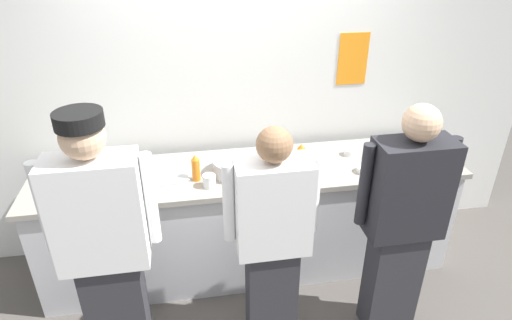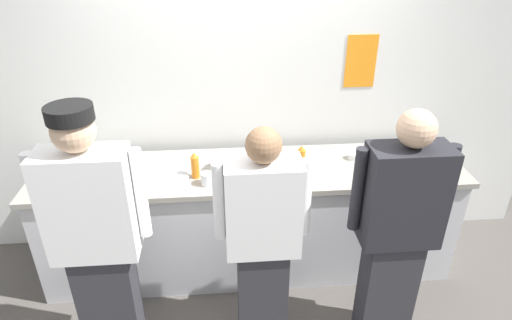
# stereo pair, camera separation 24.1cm
# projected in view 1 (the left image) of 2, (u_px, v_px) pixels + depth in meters

# --- Properties ---
(ground_plane) EXTENTS (9.00, 9.00, 0.00)m
(ground_plane) POSITION_uv_depth(u_px,v_px,m) (258.00, 296.00, 3.36)
(ground_plane) COLOR #514C47
(wall_back) EXTENTS (5.00, 0.11, 2.78)m
(wall_back) POSITION_uv_depth(u_px,v_px,m) (240.00, 87.00, 3.45)
(wall_back) COLOR silver
(wall_back) RESTS_ON ground
(prep_counter) EXTENTS (3.19, 0.71, 0.92)m
(prep_counter) POSITION_uv_depth(u_px,v_px,m) (250.00, 219.00, 3.47)
(prep_counter) COLOR silver
(prep_counter) RESTS_ON ground
(chef_near_left) EXTENTS (0.62, 0.24, 1.74)m
(chef_near_left) POSITION_uv_depth(u_px,v_px,m) (105.00, 246.00, 2.44)
(chef_near_left) COLOR #2D2D33
(chef_near_left) RESTS_ON ground
(chef_center) EXTENTS (0.58, 0.24, 1.57)m
(chef_center) POSITION_uv_depth(u_px,v_px,m) (272.00, 238.00, 2.67)
(chef_center) COLOR #2D2D33
(chef_center) RESTS_ON ground
(chef_far_right) EXTENTS (0.61, 0.24, 1.66)m
(chef_far_right) POSITION_uv_depth(u_px,v_px,m) (402.00, 222.00, 2.73)
(chef_far_right) COLOR #2D2D33
(chef_far_right) RESTS_ON ground
(plate_stack_front) EXTENTS (0.21, 0.21, 0.05)m
(plate_stack_front) POSITION_uv_depth(u_px,v_px,m) (381.00, 157.00, 3.37)
(plate_stack_front) COLOR white
(plate_stack_front) RESTS_ON prep_counter
(plate_stack_rear) EXTENTS (0.20, 0.20, 0.07)m
(plate_stack_rear) POSITION_uv_depth(u_px,v_px,m) (85.00, 181.00, 3.03)
(plate_stack_rear) COLOR white
(plate_stack_rear) RESTS_ON prep_counter
(mixing_bowl_steel) EXTENTS (0.34, 0.34, 0.12)m
(mixing_bowl_steel) POSITION_uv_depth(u_px,v_px,m) (236.00, 166.00, 3.17)
(mixing_bowl_steel) COLOR #B7BABF
(mixing_bowl_steel) RESTS_ON prep_counter
(sheet_tray) EXTENTS (0.54, 0.40, 0.02)m
(sheet_tray) POSITION_uv_depth(u_px,v_px,m) (151.00, 177.00, 3.13)
(sheet_tray) COLOR #B7BABF
(sheet_tray) RESTS_ON prep_counter
(squeeze_bottle_primary) EXTENTS (0.06, 0.06, 0.21)m
(squeeze_bottle_primary) POSITION_uv_depth(u_px,v_px,m) (301.00, 157.00, 3.20)
(squeeze_bottle_primary) COLOR orange
(squeeze_bottle_primary) RESTS_ON prep_counter
(squeeze_bottle_secondary) EXTENTS (0.06, 0.06, 0.20)m
(squeeze_bottle_secondary) POSITION_uv_depth(u_px,v_px,m) (196.00, 168.00, 3.06)
(squeeze_bottle_secondary) COLOR orange
(squeeze_bottle_secondary) RESTS_ON prep_counter
(ramekin_red_sauce) EXTENTS (0.11, 0.11, 0.04)m
(ramekin_red_sauce) POSITION_uv_depth(u_px,v_px,m) (275.00, 176.00, 3.12)
(ramekin_red_sauce) COLOR white
(ramekin_red_sauce) RESTS_ON prep_counter
(ramekin_green_sauce) EXTENTS (0.11, 0.11, 0.04)m
(ramekin_green_sauce) POSITION_uv_depth(u_px,v_px,m) (364.00, 169.00, 3.20)
(ramekin_green_sauce) COLOR white
(ramekin_green_sauce) RESTS_ON prep_counter
(ramekin_orange_sauce) EXTENTS (0.09, 0.09, 0.05)m
(ramekin_orange_sauce) POSITION_uv_depth(u_px,v_px,m) (349.00, 152.00, 3.44)
(ramekin_orange_sauce) COLOR white
(ramekin_orange_sauce) RESTS_ON prep_counter
(deli_cup) EXTENTS (0.09, 0.09, 0.09)m
(deli_cup) POSITION_uv_depth(u_px,v_px,m) (209.00, 181.00, 3.01)
(deli_cup) COLOR white
(deli_cup) RESTS_ON prep_counter
(chefs_knife) EXTENTS (0.27, 0.03, 0.02)m
(chefs_knife) POSITION_uv_depth(u_px,v_px,m) (406.00, 151.00, 3.50)
(chefs_knife) COLOR #B7BABF
(chefs_knife) RESTS_ON prep_counter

